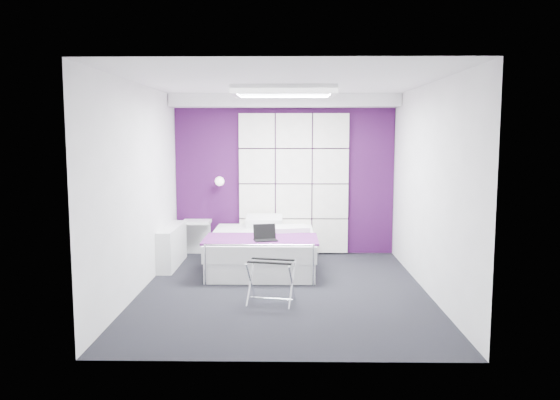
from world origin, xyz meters
The scene contains 15 objects.
floor centered at (0.00, 0.00, 0.00)m, with size 4.40×4.40×0.00m, color black.
ceiling centered at (0.00, 0.00, 2.60)m, with size 4.40×4.40×0.00m, color white.
wall_back centered at (0.00, 2.20, 1.30)m, with size 3.60×3.60×0.00m, color silver.
wall_left centered at (-1.80, 0.00, 1.30)m, with size 4.40×4.40×0.00m, color silver.
wall_right centered at (1.80, 0.00, 1.30)m, with size 4.40×4.40×0.00m, color silver.
accent_wall centered at (0.00, 2.19, 1.30)m, with size 3.58×0.02×2.58m, color #360D3B.
soffit centered at (0.00, 1.95, 2.50)m, with size 3.58×0.50×0.20m, color white.
headboard centered at (0.15, 2.14, 1.17)m, with size 1.80×0.08×2.30m, color silver, non-canonical shape.
skylight centered at (0.00, 0.60, 2.55)m, with size 1.36×0.86×0.12m, color white, non-canonical shape.
wall_lamp centered at (-1.05, 2.06, 1.22)m, with size 0.15×0.15×0.15m, color white.
radiator centered at (-1.69, 1.30, 0.30)m, with size 0.22×1.20×0.60m, color white.
bed centered at (-0.32, 1.19, 0.28)m, with size 1.58×1.90×0.67m.
nightstand centered at (-1.43, 2.02, 0.55)m, with size 0.45×0.35×0.05m, color white.
luggage_rack centered at (-0.14, -0.53, 0.26)m, with size 0.52×0.38×0.51m.
laptop centered at (-0.25, 0.57, 0.59)m, with size 0.31×0.22×0.22m.
Camera 1 is at (0.05, -6.75, 1.96)m, focal length 35.00 mm.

